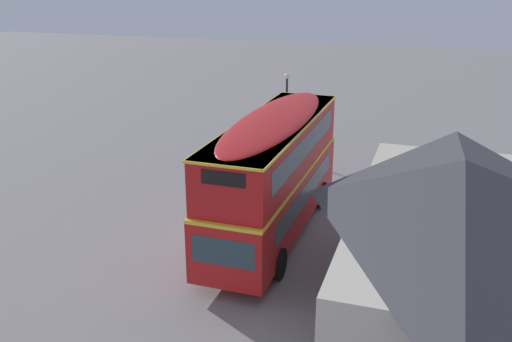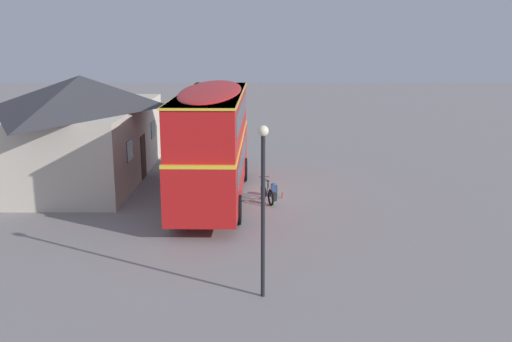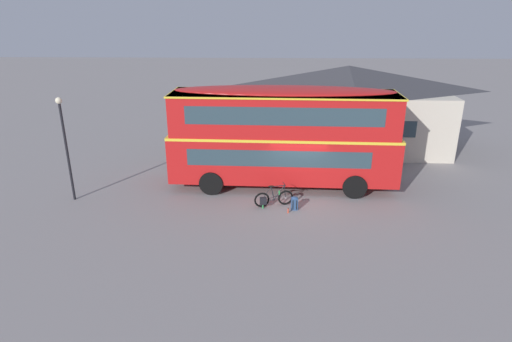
{
  "view_description": "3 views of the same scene",
  "coord_description": "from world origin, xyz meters",
  "px_view_note": "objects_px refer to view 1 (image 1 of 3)",
  "views": [
    {
      "loc": [
        19.02,
        6.52,
        9.9
      ],
      "look_at": [
        -2.35,
        0.01,
        1.89
      ],
      "focal_mm": 40.02,
      "sensor_mm": 36.0,
      "label": 1
    },
    {
      "loc": [
        -24.46,
        -0.23,
        6.85
      ],
      "look_at": [
        -1.88,
        -0.55,
        1.53
      ],
      "focal_mm": 40.83,
      "sensor_mm": 36.0,
      "label": 2
    },
    {
      "loc": [
        -1.31,
        -17.96,
        8.02
      ],
      "look_at": [
        -1.85,
        -0.87,
        1.56
      ],
      "focal_mm": 30.04,
      "sensor_mm": 36.0,
      "label": 3
    }
  ],
  "objects_px": {
    "touring_bicycle": "(222,213)",
    "water_bottle_red_squeeze": "(202,223)",
    "water_bottle_green_metal": "(221,214)",
    "double_decker_bus": "(274,170)",
    "backpack_on_ground": "(208,223)",
    "street_lamp": "(287,106)"
  },
  "relations": [
    {
      "from": "touring_bicycle",
      "to": "water_bottle_red_squeeze",
      "type": "height_order",
      "value": "touring_bicycle"
    },
    {
      "from": "water_bottle_green_metal",
      "to": "double_decker_bus",
      "type": "bearing_deg",
      "value": 70.57
    },
    {
      "from": "double_decker_bus",
      "to": "touring_bicycle",
      "type": "distance_m",
      "value": 3.28
    },
    {
      "from": "touring_bicycle",
      "to": "water_bottle_red_squeeze",
      "type": "relative_size",
      "value": 7.25
    },
    {
      "from": "touring_bicycle",
      "to": "double_decker_bus",
      "type": "bearing_deg",
      "value": 78.1
    },
    {
      "from": "touring_bicycle",
      "to": "water_bottle_green_metal",
      "type": "relative_size",
      "value": 6.92
    },
    {
      "from": "touring_bicycle",
      "to": "backpack_on_ground",
      "type": "height_order",
      "value": "touring_bicycle"
    },
    {
      "from": "double_decker_bus",
      "to": "water_bottle_red_squeeze",
      "type": "distance_m",
      "value": 3.9
    },
    {
      "from": "backpack_on_ground",
      "to": "street_lamp",
      "type": "relative_size",
      "value": 0.13
    },
    {
      "from": "backpack_on_ground",
      "to": "street_lamp",
      "type": "xyz_separation_m",
      "value": [
        -9.85,
        0.72,
        2.56
      ]
    },
    {
      "from": "backpack_on_ground",
      "to": "street_lamp",
      "type": "distance_m",
      "value": 10.2
    },
    {
      "from": "water_bottle_green_metal",
      "to": "backpack_on_ground",
      "type": "bearing_deg",
      "value": -2.33
    },
    {
      "from": "backpack_on_ground",
      "to": "street_lamp",
      "type": "height_order",
      "value": "street_lamp"
    },
    {
      "from": "street_lamp",
      "to": "water_bottle_green_metal",
      "type": "bearing_deg",
      "value": -4.5
    },
    {
      "from": "touring_bicycle",
      "to": "water_bottle_green_metal",
      "type": "height_order",
      "value": "touring_bicycle"
    },
    {
      "from": "backpack_on_ground",
      "to": "water_bottle_red_squeeze",
      "type": "height_order",
      "value": "backpack_on_ground"
    },
    {
      "from": "touring_bicycle",
      "to": "water_bottle_red_squeeze",
      "type": "bearing_deg",
      "value": -44.34
    },
    {
      "from": "street_lamp",
      "to": "touring_bicycle",
      "type": "bearing_deg",
      "value": -2.85
    },
    {
      "from": "backpack_on_ground",
      "to": "water_bottle_red_squeeze",
      "type": "relative_size",
      "value": 2.48
    },
    {
      "from": "backpack_on_ground",
      "to": "water_bottle_red_squeeze",
      "type": "bearing_deg",
      "value": -127.31
    },
    {
      "from": "backpack_on_ground",
      "to": "water_bottle_red_squeeze",
      "type": "distance_m",
      "value": 0.49
    },
    {
      "from": "double_decker_bus",
      "to": "touring_bicycle",
      "type": "xyz_separation_m",
      "value": [
        -0.49,
        -2.31,
        -2.27
      ]
    }
  ]
}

